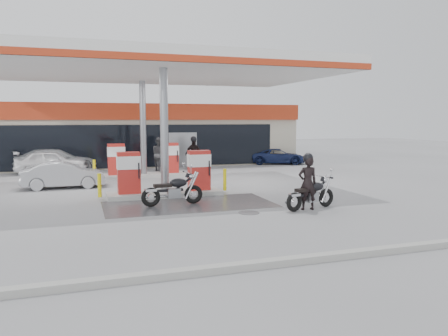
# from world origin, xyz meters

# --- Properties ---
(ground) EXTENTS (90.00, 90.00, 0.00)m
(ground) POSITION_xyz_m (0.00, 0.00, 0.00)
(ground) COLOR gray
(ground) RESTS_ON ground
(wet_patch) EXTENTS (6.00, 3.00, 0.00)m
(wet_patch) POSITION_xyz_m (0.50, 0.00, 0.00)
(wet_patch) COLOR #4C4C4F
(wet_patch) RESTS_ON ground
(drain_cover) EXTENTS (0.70, 0.70, 0.01)m
(drain_cover) POSITION_xyz_m (2.00, -2.00, 0.00)
(drain_cover) COLOR #38383A
(drain_cover) RESTS_ON ground
(kerb) EXTENTS (28.00, 0.25, 0.15)m
(kerb) POSITION_xyz_m (0.00, -7.00, 0.07)
(kerb) COLOR gray
(kerb) RESTS_ON ground
(store_building) EXTENTS (22.00, 8.22, 4.00)m
(store_building) POSITION_xyz_m (0.01, 15.94, 2.01)
(store_building) COLOR beige
(store_building) RESTS_ON ground
(canopy) EXTENTS (16.00, 10.02, 5.51)m
(canopy) POSITION_xyz_m (0.00, 5.00, 5.27)
(canopy) COLOR silver
(canopy) RESTS_ON ground
(pump_island_near) EXTENTS (5.14, 1.30, 1.78)m
(pump_island_near) POSITION_xyz_m (0.00, 2.00, 0.71)
(pump_island_near) COLOR #9E9E99
(pump_island_near) RESTS_ON ground
(pump_island_far) EXTENTS (5.14, 1.30, 1.78)m
(pump_island_far) POSITION_xyz_m (0.00, 8.00, 0.71)
(pump_island_far) COLOR #9E9E99
(pump_island_far) RESTS_ON ground
(main_motorcycle) EXTENTS (2.10, 0.89, 1.10)m
(main_motorcycle) POSITION_xyz_m (4.23, -2.09, 0.49)
(main_motorcycle) COLOR black
(main_motorcycle) RESTS_ON ground
(biker_main) EXTENTS (0.70, 0.50, 1.80)m
(biker_main) POSITION_xyz_m (4.04, -2.15, 0.90)
(biker_main) COLOR black
(biker_main) RESTS_ON ground
(parked_motorcycle) EXTENTS (2.24, 0.86, 1.15)m
(parked_motorcycle) POSITION_xyz_m (-0.06, 0.05, 0.51)
(parked_motorcycle) COLOR black
(parked_motorcycle) RESTS_ON ground
(sedan_white) EXTENTS (3.87, 1.58, 1.32)m
(sedan_white) POSITION_xyz_m (-4.71, 11.20, 0.66)
(sedan_white) COLOR white
(sedan_white) RESTS_ON ground
(attendant) EXTENTS (1.00, 1.14, 1.99)m
(attendant) POSITION_xyz_m (1.26, 10.44, 1.00)
(attendant) COLOR #4F4F53
(attendant) RESTS_ON ground
(hatchback_silver) EXTENTS (3.54, 1.26, 1.16)m
(hatchback_silver) POSITION_xyz_m (-3.88, 5.38, 0.58)
(hatchback_silver) COLOR #9B9EA3
(hatchback_silver) RESTS_ON ground
(parked_car_left) EXTENTS (4.89, 2.77, 1.34)m
(parked_car_left) POSITION_xyz_m (-4.50, 12.00, 0.67)
(parked_car_left) COLOR #B4B8BD
(parked_car_left) RESTS_ON ground
(parked_car_right) EXTENTS (4.12, 2.86, 1.04)m
(parked_car_right) POSITION_xyz_m (9.66, 12.00, 0.52)
(parked_car_right) COLOR navy
(parked_car_right) RESTS_ON ground
(biker_walking) EXTENTS (1.21, 0.77, 1.91)m
(biker_walking) POSITION_xyz_m (3.27, 10.20, 0.96)
(biker_walking) COLOR black
(biker_walking) RESTS_ON ground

